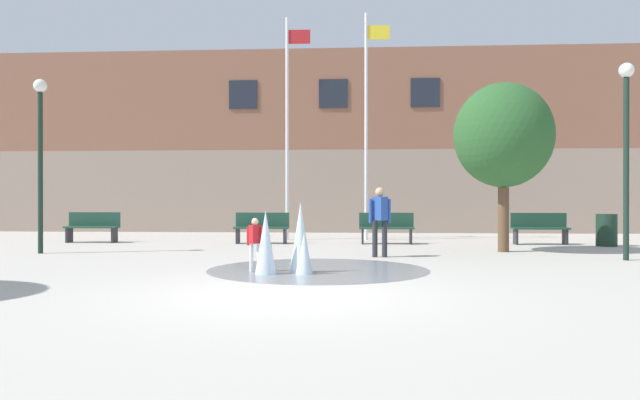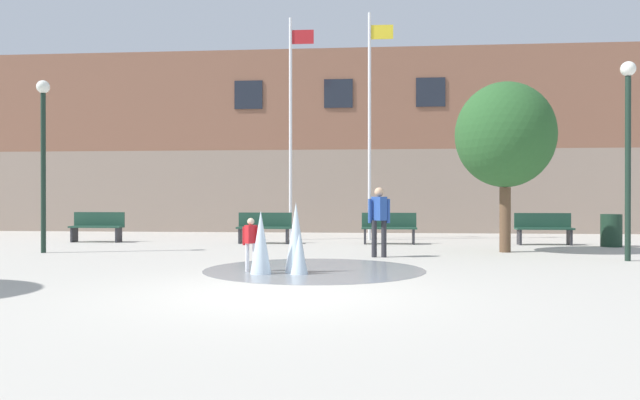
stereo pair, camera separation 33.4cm
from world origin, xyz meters
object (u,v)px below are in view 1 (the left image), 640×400
park_bench_center (262,227)px  trash_can (607,230)px  teen_by_trashcan (380,216)px  flagpole_left (288,121)px  lamp_post_left_lane (40,141)px  child_with_pink_shirt (255,240)px  park_bench_far_right (540,228)px  park_bench_far_left (93,227)px  flagpole_right (367,119)px  park_bench_under_right_flagpole (386,227)px  lamp_post_right_lane (626,133)px  street_tree_near_building (504,136)px

park_bench_center → trash_can: size_ratio=1.78×
teen_by_trashcan → trash_can: size_ratio=1.77×
teen_by_trashcan → flagpole_left: flagpole_left is taller
park_bench_center → lamp_post_left_lane: (-4.86, -3.57, 2.26)m
child_with_pink_shirt → flagpole_left: size_ratio=0.14×
park_bench_far_right → child_with_pink_shirt: size_ratio=1.62×
park_bench_far_left → child_with_pink_shirt: size_ratio=1.62×
park_bench_far_right → child_with_pink_shirt: 10.03m
flagpole_right → trash_can: 7.76m
park_bench_far_left → park_bench_under_right_flagpole: size_ratio=1.00×
park_bench_under_right_flagpole → teen_by_trashcan: (-0.32, -4.06, 0.45)m
park_bench_under_right_flagpole → teen_by_trashcan: 4.10m
park_bench_under_right_flagpole → trash_can: 6.11m
flagpole_right → lamp_post_left_lane: 9.63m
child_with_pink_shirt → lamp_post_right_lane: bearing=-32.1°
child_with_pink_shirt → teen_by_trashcan: (2.37, 2.94, 0.35)m
lamp_post_left_lane → trash_can: (14.62, 3.18, -2.29)m
flagpole_left → park_bench_center: bearing=-108.8°
flagpole_right → lamp_post_right_lane: bearing=-47.4°
lamp_post_left_lane → child_with_pink_shirt: bearing=-29.7°
park_bench_far_right → park_bench_far_left: bearing=-179.7°
park_bench_center → flagpole_left: 3.79m
flagpole_left → flagpole_right: 2.54m
child_with_pink_shirt → lamp_post_left_lane: 7.07m
lamp_post_right_lane → trash_can: bearing=74.5°
park_bench_far_right → street_tree_near_building: (-1.61, -2.55, 2.43)m
park_bench_far_right → flagpole_left: size_ratio=0.22×
teen_by_trashcan → trash_can: (6.41, 3.59, -0.48)m
trash_can → park_bench_under_right_flagpole: bearing=175.5°
street_tree_near_building → park_bench_far_left: bearing=168.0°
park_bench_far_left → lamp_post_left_lane: size_ratio=0.38×
park_bench_under_right_flagpole → teen_by_trashcan: teen_by_trashcan is taller
teen_by_trashcan → flagpole_left: (-2.77, 5.68, 2.88)m
flagpole_left → street_tree_near_building: (5.91, -4.09, -0.91)m
park_bench_far_left → lamp_post_left_lane: lamp_post_left_lane is taller
flagpole_right → trash_can: (6.64, -2.10, -3.41)m
street_tree_near_building → lamp_post_right_lane: bearing=-41.9°
park_bench_far_right → flagpole_right: flagpole_right is taller
park_bench_center → street_tree_near_building: 7.32m
flagpole_left → park_bench_far_right: bearing=-11.5°
park_bench_center → park_bench_under_right_flagpole: same height
park_bench_center → lamp_post_left_lane: lamp_post_left_lane is taller
park_bench_far_left → lamp_post_right_lane: 14.71m
lamp_post_left_lane → street_tree_near_building: bearing=6.0°
trash_can → teen_by_trashcan: bearing=-150.8°
park_bench_center → flagpole_left: flagpole_left is taller
park_bench_far_left → flagpole_left: size_ratio=0.22×
park_bench_center → child_with_pink_shirt: (0.99, -6.91, 0.10)m
park_bench_far_right → lamp_post_left_lane: bearing=-163.9°
flagpole_left → lamp_post_right_lane: flagpole_left is taller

